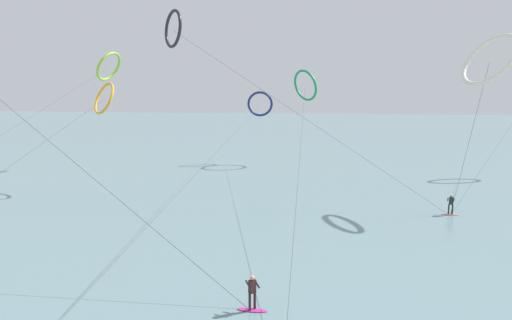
{
  "coord_description": "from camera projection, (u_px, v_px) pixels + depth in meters",
  "views": [
    {
      "loc": [
        3.99,
        -2.68,
        10.02
      ],
      "look_at": [
        0.0,
        21.76,
        6.26
      ],
      "focal_mm": 31.54,
      "sensor_mm": 36.0,
      "label": 1
    }
  ],
  "objects": [
    {
      "name": "sea_water",
      "position": [
        312.0,
        133.0,
        108.93
      ],
      "size": [
        400.0,
        200.0,
        0.08
      ],
      "primitive_type": "cube",
      "color": "slate",
      "rests_on": "ground"
    },
    {
      "name": "surfer_magenta",
      "position": [
        252.0,
        295.0,
        20.52
      ],
      "size": [
        1.4,
        0.73,
        1.7
      ],
      "rotation": [
        0.0,
        0.0,
        3.93
      ],
      "color": "#CC288E",
      "rests_on": "ground"
    },
    {
      "name": "surfer_coral",
      "position": [
        451.0,
        206.0,
        36.6
      ],
      "size": [
        1.4,
        0.62,
        1.7
      ],
      "rotation": [
        0.0,
        0.0,
        6.07
      ],
      "color": "#EA7260",
      "rests_on": "ground"
    },
    {
      "name": "kite_lime",
      "position": [
        108.0,
        67.0,
        58.22
      ],
      "size": [
        3.6,
        44.42,
        15.19
      ],
      "rotation": [
        0.0,
        0.0,
        4.53
      ],
      "color": "#8CC62D",
      "rests_on": "ground"
    },
    {
      "name": "kite_navy",
      "position": [
        260.0,
        104.0,
        62.94
      ],
      "size": [
        3.66,
        53.79,
        10.14
      ],
      "rotation": [
        0.0,
        0.0,
        3.24
      ],
      "color": "navy",
      "rests_on": "ground"
    },
    {
      "name": "kite_emerald",
      "position": [
        305.0,
        86.0,
        62.06
      ],
      "size": [
        4.28,
        52.48,
        13.1
      ],
      "rotation": [
        0.0,
        0.0,
        2.35
      ],
      "color": "#199351",
      "rests_on": "ground"
    },
    {
      "name": "kite_amber",
      "position": [
        104.0,
        99.0,
        45.35
      ],
      "size": [
        3.72,
        33.5,
        11.02
      ],
      "rotation": [
        0.0,
        0.0,
        5.61
      ],
      "color": "orange",
      "rests_on": "ground"
    },
    {
      "name": "kite_charcoal",
      "position": [
        174.0,
        29.0,
        42.14
      ],
      "size": [
        26.1,
        5.54,
        17.69
      ],
      "rotation": [
        0.0,
        0.0,
        5.45
      ],
      "color": "black",
      "rests_on": "ground"
    },
    {
      "name": "kite_ivory",
      "position": [
        490.0,
        60.0,
        37.39
      ],
      "size": [
        5.76,
        6.21,
        14.91
      ],
      "rotation": [
        0.0,
        0.0,
        5.19
      ],
      "color": "silver",
      "rests_on": "ground"
    }
  ]
}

